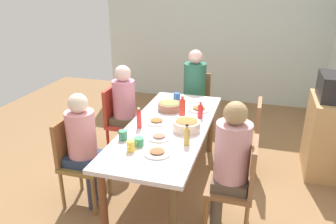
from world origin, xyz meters
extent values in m
plane|color=olive|center=(0.00, 0.00, 0.00)|extent=(7.11, 7.11, 0.00)
cube|color=silver|center=(-3.02, 0.00, 1.30)|extent=(0.12, 4.07, 2.60)
cube|color=silver|center=(0.00, 0.00, 0.71)|extent=(2.03, 0.82, 0.04)
cylinder|color=brown|center=(-0.92, -0.31, 0.34)|extent=(0.07, 0.07, 0.69)
cylinder|color=brown|center=(0.92, -0.31, 0.34)|extent=(0.07, 0.07, 0.69)
cylinder|color=brown|center=(-0.92, 0.31, 0.34)|extent=(0.07, 0.07, 0.69)
cylinder|color=brown|center=(0.92, 0.31, 0.34)|extent=(0.07, 0.07, 0.69)
cube|color=olive|center=(-0.51, 0.71, 0.44)|extent=(0.40, 0.40, 0.04)
cylinder|color=olive|center=(-0.34, 0.88, 0.21)|extent=(0.04, 0.04, 0.43)
cylinder|color=brown|center=(-0.68, 0.88, 0.21)|extent=(0.04, 0.04, 0.43)
cylinder|color=brown|center=(-0.34, 0.54, 0.21)|extent=(0.04, 0.04, 0.43)
cylinder|color=#936237|center=(-0.68, 0.54, 0.21)|extent=(0.04, 0.04, 0.43)
cube|color=#946540|center=(-0.51, 0.89, 0.68)|extent=(0.38, 0.04, 0.45)
cube|color=brown|center=(0.51, 0.71, 0.44)|extent=(0.40, 0.40, 0.04)
cylinder|color=olive|center=(0.34, 0.88, 0.21)|extent=(0.04, 0.04, 0.43)
cylinder|color=#956132|center=(0.68, 0.54, 0.21)|extent=(0.04, 0.04, 0.43)
cylinder|color=olive|center=(0.34, 0.54, 0.21)|extent=(0.04, 0.04, 0.43)
cube|color=#8B6040|center=(0.51, 0.89, 0.68)|extent=(0.38, 0.04, 0.45)
cylinder|color=brown|center=(0.59, 0.61, 0.23)|extent=(0.09, 0.09, 0.45)
cylinder|color=#515534|center=(0.43, 0.61, 0.23)|extent=(0.09, 0.09, 0.45)
cube|color=brown|center=(0.51, 0.71, 0.50)|extent=(0.30, 0.30, 0.10)
cylinder|color=#D1939C|center=(0.51, 0.71, 0.80)|extent=(0.30, 0.30, 0.50)
sphere|color=#9F8255|center=(0.51, 0.71, 1.14)|extent=(0.20, 0.20, 0.20)
cube|color=olive|center=(0.51, -0.71, 0.44)|extent=(0.40, 0.40, 0.04)
cylinder|color=olive|center=(0.34, -0.88, 0.21)|extent=(0.04, 0.04, 0.43)
cylinder|color=olive|center=(0.68, -0.88, 0.21)|extent=(0.04, 0.04, 0.43)
cylinder|color=olive|center=(0.34, -0.54, 0.21)|extent=(0.04, 0.04, 0.43)
cylinder|color=olive|center=(0.68, -0.54, 0.21)|extent=(0.04, 0.04, 0.43)
cube|color=brown|center=(0.51, -0.89, 0.68)|extent=(0.38, 0.04, 0.45)
cylinder|color=#2D3548|center=(0.43, -0.61, 0.23)|extent=(0.09, 0.09, 0.45)
cylinder|color=#333A4A|center=(0.59, -0.61, 0.23)|extent=(0.09, 0.09, 0.45)
cube|color=navy|center=(0.51, -0.71, 0.50)|extent=(0.30, 0.30, 0.10)
cylinder|color=pink|center=(0.51, -0.71, 0.77)|extent=(0.28, 0.28, 0.45)
sphere|color=beige|center=(0.51, -0.71, 1.08)|extent=(0.19, 0.19, 0.19)
cube|color=#B9362D|center=(-0.51, -0.71, 0.44)|extent=(0.40, 0.40, 0.04)
cylinder|color=#AE2F1B|center=(-0.68, -0.88, 0.21)|extent=(0.04, 0.04, 0.43)
cylinder|color=#B1241B|center=(-0.34, -0.88, 0.21)|extent=(0.04, 0.04, 0.43)
cylinder|color=#B62828|center=(-0.68, -0.54, 0.21)|extent=(0.04, 0.04, 0.43)
cylinder|color=#B72E20|center=(-0.34, -0.54, 0.21)|extent=(0.04, 0.04, 0.43)
cube|color=#AF3528|center=(-0.51, -0.89, 0.68)|extent=(0.38, 0.04, 0.45)
cylinder|color=brown|center=(-0.59, -0.61, 0.23)|extent=(0.09, 0.09, 0.45)
cylinder|color=#544A44|center=(-0.43, -0.61, 0.23)|extent=(0.09, 0.09, 0.45)
cube|color=brown|center=(-0.51, -0.71, 0.50)|extent=(0.30, 0.30, 0.10)
cylinder|color=pink|center=(-0.51, -0.71, 0.78)|extent=(0.27, 0.27, 0.46)
sphere|color=beige|center=(-0.51, -0.71, 1.10)|extent=(0.20, 0.20, 0.20)
cube|color=#956038|center=(-1.32, 0.00, 0.44)|extent=(0.40, 0.40, 0.04)
cylinder|color=#88603F|center=(-1.49, 0.17, 0.21)|extent=(0.04, 0.04, 0.43)
cylinder|color=olive|center=(-1.49, -0.17, 0.21)|extent=(0.04, 0.04, 0.43)
cylinder|color=olive|center=(-1.15, 0.17, 0.21)|extent=(0.04, 0.04, 0.43)
cylinder|color=olive|center=(-1.15, -0.17, 0.21)|extent=(0.04, 0.04, 0.43)
cube|color=brown|center=(-1.50, 0.00, 0.68)|extent=(0.04, 0.38, 0.45)
cylinder|color=#514B41|center=(-1.22, 0.08, 0.23)|extent=(0.09, 0.09, 0.45)
cylinder|color=brown|center=(-1.22, -0.08, 0.23)|extent=(0.09, 0.09, 0.45)
cube|color=brown|center=(-1.32, 0.00, 0.50)|extent=(0.30, 0.30, 0.10)
cylinder|color=#2A6952|center=(-1.32, 0.00, 0.81)|extent=(0.30, 0.30, 0.53)
sphere|color=beige|center=(-1.32, 0.00, 1.16)|extent=(0.19, 0.19, 0.19)
cylinder|color=silver|center=(-0.52, 0.22, 0.74)|extent=(0.26, 0.26, 0.01)
ellipsoid|color=#A4692F|center=(-0.52, 0.22, 0.76)|extent=(0.14, 0.14, 0.02)
cylinder|color=silver|center=(0.60, 0.08, 0.74)|extent=(0.24, 0.24, 0.01)
ellipsoid|color=#A5633E|center=(0.60, 0.08, 0.76)|extent=(0.13, 0.13, 0.02)
cylinder|color=white|center=(-0.04, -0.14, 0.74)|extent=(0.23, 0.23, 0.01)
ellipsoid|color=#A76530|center=(-0.04, -0.14, 0.76)|extent=(0.13, 0.13, 0.02)
cylinder|color=silver|center=(0.31, 0.00, 0.74)|extent=(0.22, 0.22, 0.01)
ellipsoid|color=#CA7563|center=(0.31, 0.00, 0.76)|extent=(0.12, 0.12, 0.02)
cylinder|color=#91624B|center=(-0.42, -0.10, 0.77)|extent=(0.27, 0.27, 0.09)
ellipsoid|color=#899E51|center=(-0.42, -0.10, 0.81)|extent=(0.21, 0.21, 0.04)
cylinder|color=beige|center=(0.06, 0.21, 0.78)|extent=(0.27, 0.27, 0.10)
ellipsoid|color=#AB743B|center=(0.06, 0.21, 0.83)|extent=(0.22, 0.22, 0.04)
cylinder|color=yellow|center=(0.61, -0.16, 0.78)|extent=(0.07, 0.07, 0.10)
torus|color=yellow|center=(0.66, -0.16, 0.78)|extent=(0.05, 0.01, 0.05)
cylinder|color=#3E8B68|center=(0.43, -0.31, 0.77)|extent=(0.08, 0.08, 0.09)
torus|color=#4A8A64|center=(0.48, -0.31, 0.77)|extent=(0.05, 0.01, 0.05)
cylinder|color=#2B589C|center=(-0.79, -0.12, 0.77)|extent=(0.08, 0.08, 0.09)
torus|color=#3B6097|center=(-0.74, -0.12, 0.77)|extent=(0.05, 0.01, 0.05)
cylinder|color=#3F9564|center=(0.50, -0.13, 0.77)|extent=(0.09, 0.09, 0.07)
torus|color=#4A9258|center=(0.55, -0.13, 0.77)|extent=(0.05, 0.01, 0.05)
cylinder|color=gold|center=(0.36, 0.28, 0.81)|extent=(0.06, 0.06, 0.16)
cone|color=tan|center=(0.36, 0.28, 0.90)|extent=(0.05, 0.05, 0.03)
cylinder|color=black|center=(0.36, 0.28, 0.92)|extent=(0.03, 0.03, 0.01)
cylinder|color=red|center=(-0.25, 0.09, 0.83)|extent=(0.07, 0.07, 0.20)
cone|color=red|center=(-0.25, 0.09, 0.94)|extent=(0.06, 0.06, 0.03)
cylinder|color=#C4372E|center=(-0.25, 0.09, 0.96)|extent=(0.03, 0.03, 0.01)
cylinder|color=red|center=(-0.29, 0.28, 0.80)|extent=(0.06, 0.06, 0.14)
cone|color=red|center=(-0.29, 0.28, 0.89)|extent=(0.05, 0.05, 0.03)
cylinder|color=red|center=(-0.29, 0.28, 0.91)|extent=(0.03, 0.03, 0.01)
cylinder|color=#E23736|center=(0.14, -0.26, 0.82)|extent=(0.05, 0.05, 0.17)
cone|color=red|center=(0.14, -0.26, 0.92)|extent=(0.05, 0.05, 0.03)
cylinder|color=white|center=(0.14, -0.26, 0.94)|extent=(0.03, 0.03, 0.01)
cube|color=tan|center=(-0.83, 1.68, 0.45)|extent=(0.70, 0.44, 0.90)
camera|label=1|loc=(3.00, 0.87, 2.13)|focal=35.43mm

